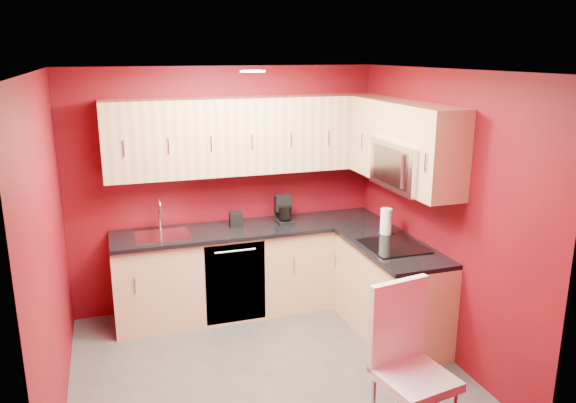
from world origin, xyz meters
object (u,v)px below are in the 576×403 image
coffee_maker (285,210)px  dining_chair (415,370)px  microwave (409,165)px  sink (162,231)px  napkin_holder (236,219)px  paper_towel (386,222)px

coffee_maker → dining_chair: coffee_maker is taller
dining_chair → microwave: bearing=54.2°
sink → dining_chair: 2.80m
sink → napkin_holder: bearing=4.9°
sink → napkin_holder: size_ratio=3.67×
napkin_holder → dining_chair: (0.65, -2.47, -0.41)m
microwave → napkin_holder: size_ratio=5.36×
coffee_maker → napkin_holder: bearing=172.3°
napkin_holder → sink: bearing=-175.1°
microwave → sink: size_ratio=1.46×
microwave → coffee_maker: bearing=129.5°
microwave → dining_chair: microwave is taller
napkin_holder → microwave: bearing=-38.5°
napkin_holder → dining_chair: 2.58m
napkin_holder → paper_towel: paper_towel is taller
microwave → napkin_holder: microwave is taller
sink → dining_chair: (1.40, -2.40, -0.38)m
napkin_holder → dining_chair: bearing=-75.3°
microwave → sink: bearing=154.4°
coffee_maker → paper_towel: size_ratio=1.08×
sink → coffee_maker: sink is taller
sink → paper_towel: bearing=-18.0°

